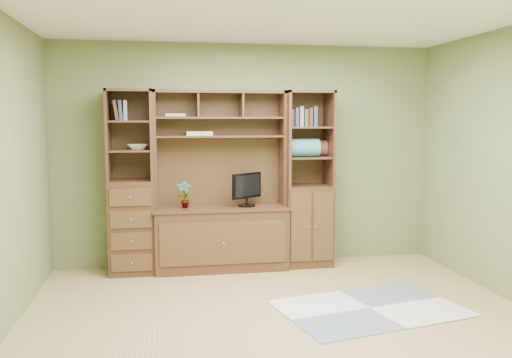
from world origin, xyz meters
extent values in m
cube|color=tan|center=(0.00, 0.00, 0.00)|extent=(4.60, 4.10, 0.04)
cube|color=white|center=(0.00, 0.00, 2.60)|extent=(4.60, 4.10, 0.04)
cube|color=olive|center=(0.00, 2.00, 1.30)|extent=(4.50, 0.04, 2.60)
cube|color=olive|center=(0.00, -2.00, 1.30)|extent=(4.50, 0.04, 2.60)
cube|color=#432617|center=(-0.34, 1.73, 1.02)|extent=(1.54, 0.53, 2.05)
cube|color=#432617|center=(-1.34, 1.77, 1.02)|extent=(0.50, 0.45, 2.05)
cube|color=#432617|center=(0.68, 1.77, 1.02)|extent=(0.55, 0.45, 2.05)
cube|color=#9CA1A1|center=(0.86, 0.18, 0.01)|extent=(1.80, 1.39, 0.01)
cube|color=black|center=(-0.05, 1.70, 0.99)|extent=(0.46, 0.41, 0.53)
imported|color=#9A5434|center=(-0.76, 1.70, 0.88)|extent=(0.16, 0.11, 0.31)
cube|color=#B5AE9A|center=(-0.58, 1.82, 1.56)|extent=(0.29, 0.21, 0.05)
imported|color=white|center=(-1.26, 1.77, 1.42)|extent=(0.23, 0.23, 0.06)
cube|color=teal|center=(0.62, 1.73, 1.39)|extent=(0.36, 0.21, 0.21)
cube|color=brown|center=(0.77, 1.85, 1.38)|extent=(0.33, 0.18, 0.18)
camera|label=1|loc=(-0.98, -4.36, 1.72)|focal=38.00mm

